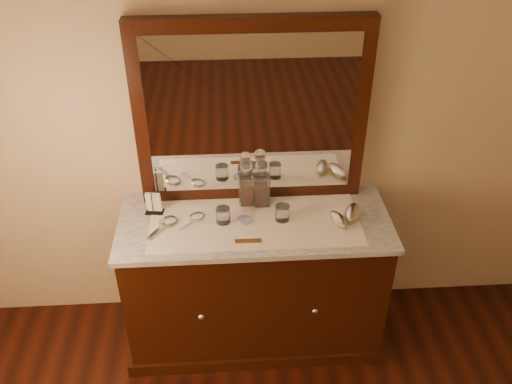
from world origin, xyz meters
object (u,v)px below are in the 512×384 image
dresser_cabinet (255,282)px  hand_mirror_inner (194,218)px  hand_mirror_outer (166,223)px  comb (248,241)px  pin_dish (243,220)px  decanter_left (246,187)px  brush_near (338,220)px  napkin_rack (154,204)px  mirror_frame (252,114)px  brush_far (353,213)px  decanter_right (261,187)px

dresser_cabinet → hand_mirror_inner: hand_mirror_inner is taller
hand_mirror_outer → dresser_cabinet: bearing=1.4°
hand_mirror_outer → comb: bearing=-21.3°
dresser_cabinet → hand_mirror_inner: 0.55m
pin_dish → decanter_left: 0.20m
pin_dish → brush_near: (0.49, -0.05, 0.01)m
dresser_cabinet → napkin_rack: (-0.53, 0.11, 0.50)m
dresser_cabinet → comb: bearing=-104.3°
mirror_frame → hand_mirror_inner: size_ratio=7.18×
hand_mirror_outer → mirror_frame: bearing=28.9°
comb → brush_far: bearing=17.2°
brush_far → dresser_cabinet: bearing=179.5°
mirror_frame → napkin_rack: mirror_frame is taller
pin_dish → decanter_left: bearing=81.7°
decanter_right → hand_mirror_inner: (-0.36, -0.12, -0.10)m
hand_mirror_outer → brush_far: bearing=0.4°
pin_dish → brush_far: brush_far is taller
brush_near → brush_far: (0.09, 0.05, 0.00)m
decanter_right → brush_near: (0.39, -0.21, -0.08)m
pin_dish → brush_near: 0.50m
pin_dish → napkin_rack: bearing=166.5°
mirror_frame → hand_mirror_outer: bearing=-151.1°
comb → hand_mirror_inner: (-0.27, 0.20, 0.00)m
napkin_rack → brush_far: (1.05, -0.11, -0.03)m
mirror_frame → decanter_right: mirror_frame is taller
brush_far → hand_mirror_inner: (-0.84, 0.03, -0.02)m
comb → hand_mirror_outer: hand_mirror_outer is taller
mirror_frame → brush_far: (0.52, -0.25, -0.47)m
napkin_rack → hand_mirror_inner: 0.23m
mirror_frame → napkin_rack: bearing=-165.5°
dresser_cabinet → pin_dish: pin_dish is taller
napkin_rack → brush_near: (0.96, -0.16, -0.03)m
dresser_cabinet → brush_near: bearing=-7.6°
pin_dish → decanter_left: decanter_left is taller
dresser_cabinet → decanter_right: decanter_right is taller
decanter_left → brush_far: (0.55, -0.17, -0.08)m
napkin_rack → decanter_right: size_ratio=0.53×
dresser_cabinet → brush_far: brush_far is taller
comb → decanter_right: bearing=74.8°
decanter_right → hand_mirror_inner: decanter_right is taller
hand_mirror_inner → mirror_frame: bearing=34.5°
napkin_rack → decanter_right: 0.58m
dresser_cabinet → hand_mirror_inner: (-0.32, 0.03, 0.45)m
comb → hand_mirror_outer: bearing=159.0°
decanter_left → decanter_right: bearing=-9.4°
napkin_rack → dresser_cabinet: bearing=-11.4°
pin_dish → hand_mirror_inner: (-0.26, 0.03, 0.00)m
hand_mirror_inner → pin_dish: bearing=-7.3°
dresser_cabinet → brush_near: brush_near is taller
dresser_cabinet → brush_far: 0.70m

